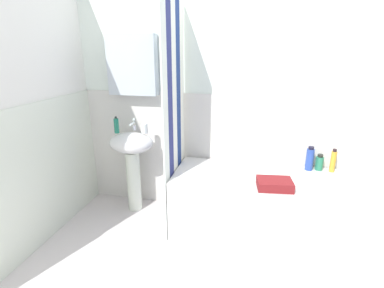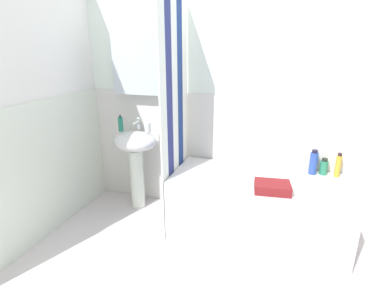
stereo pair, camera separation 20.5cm
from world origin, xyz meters
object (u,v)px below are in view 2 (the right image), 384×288
soap_dispenser (121,124)px  towel_folded (272,187)px  conditioner_bottle (313,163)px  sink (135,153)px  bathtub (256,207)px  lotion_bottle (324,167)px  shampoo_bottle (338,166)px  toothbrush_cup (148,127)px

soap_dispenser → towel_folded: size_ratio=0.61×
conditioner_bottle → towel_folded: size_ratio=0.82×
sink → soap_dispenser: bearing=-169.4°
soap_dispenser → bathtub: bearing=-4.5°
sink → towel_folded: bearing=-14.1°
towel_folded → bathtub: bearing=119.8°
sink → lotion_bottle: 1.77m
shampoo_bottle → conditioner_bottle: bearing=-179.9°
bathtub → conditioner_bottle: size_ratio=6.66×
sink → shampoo_bottle: (1.88, 0.11, 0.05)m
lotion_bottle → bathtub: bearing=-153.7°
bathtub → lotion_bottle: 0.69m
toothbrush_cup → soap_dispenser: bearing=-167.9°
sink → conditioner_bottle: (1.68, 0.11, 0.05)m
toothbrush_cup → bathtub: toothbrush_cup is taller
sink → toothbrush_cup: toothbrush_cup is taller
toothbrush_cup → lotion_bottle: 1.66m
conditioner_bottle → towel_folded: bearing=-125.4°
toothbrush_cup → bathtub: size_ratio=0.06×
bathtub → towel_folded: size_ratio=5.48×
shampoo_bottle → towel_folded: 0.69m
soap_dispenser → shampoo_bottle: 2.02m
lotion_bottle → towel_folded: size_ratio=0.55×
shampoo_bottle → towel_folded: (-0.52, -0.45, -0.07)m
bathtub → conditioner_bottle: conditioner_bottle is taller
shampoo_bottle → lotion_bottle: shampoo_bottle is taller
sink → towel_folded: size_ratio=3.07×
conditioner_bottle → bathtub: bearing=-151.2°
shampoo_bottle → towel_folded: bearing=-138.9°
soap_dispenser → bathtub: 1.51m
soap_dispenser → shampoo_bottle: size_ratio=0.77×
sink → shampoo_bottle: sink is taller
toothbrush_cup → shampoo_bottle: size_ratio=0.43×
shampoo_bottle → conditioner_bottle: (-0.20, -0.00, 0.00)m
sink → toothbrush_cup: 0.30m
soap_dispenser → toothbrush_cup: bearing=12.1°
bathtub → shampoo_bottle: shampoo_bottle is taller
sink → lotion_bottle: sink is taller
shampoo_bottle → lotion_bottle: size_ratio=1.45×
towel_folded → shampoo_bottle: bearing=41.1°
shampoo_bottle → soap_dispenser: bearing=-176.2°
bathtub → towel_folded: 0.40m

